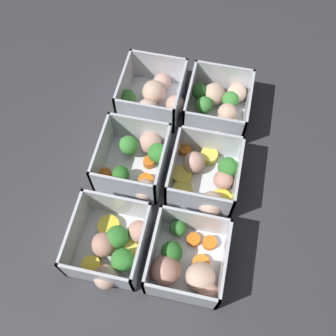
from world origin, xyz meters
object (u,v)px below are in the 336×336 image
object	(u,v)px
container_near_left	(153,96)
container_near_center	(138,161)
container_near_right	(113,246)
container_far_left	(218,105)
container_far_right	(186,265)
container_far_center	(207,178)

from	to	relation	value
container_near_left	container_near_center	xyz separation A→B (m)	(0.16, 0.01, 0.00)
container_near_right	container_far_left	distance (m)	0.36
container_near_left	container_far_left	size ratio (longest dim) A/B	0.94
container_near_center	container_near_right	size ratio (longest dim) A/B	0.99
container_near_left	container_far_left	distance (m)	0.14
container_far_left	container_far_right	xyz separation A→B (m)	(0.34, -0.00, 0.00)
container_near_center	container_far_left	size ratio (longest dim) A/B	0.99
container_near_left	container_far_center	world-z (taller)	same
container_far_center	container_far_right	size ratio (longest dim) A/B	1.19
container_far_left	container_far_center	size ratio (longest dim) A/B	0.92
container_far_left	container_far_right	bearing A→B (deg)	-0.24
container_far_center	container_near_left	bearing A→B (deg)	-139.03
container_near_right	container_far_right	xyz separation A→B (m)	(0.00, 0.13, 0.00)
container_far_left	container_near_center	bearing A→B (deg)	-38.74
container_near_left	container_far_center	size ratio (longest dim) A/B	0.86
container_near_left	container_far_center	xyz separation A→B (m)	(0.16, 0.14, -0.00)
container_far_left	container_near_left	bearing A→B (deg)	-88.14
container_near_right	container_near_left	bearing A→B (deg)	-178.90
container_near_center	container_far_right	distance (m)	0.22
container_near_center	container_far_right	bearing A→B (deg)	36.22
container_far_center	container_far_right	world-z (taller)	same
container_near_left	container_near_right	xyz separation A→B (m)	(0.33, 0.01, -0.00)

